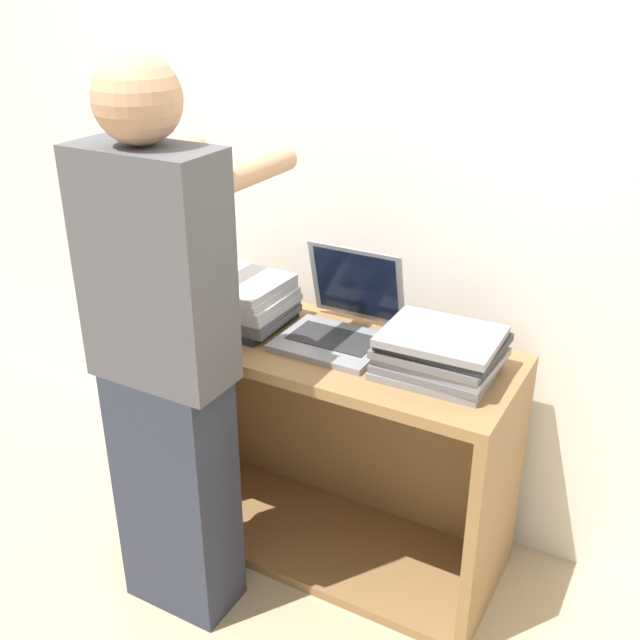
% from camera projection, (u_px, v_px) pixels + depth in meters
% --- Properties ---
extents(ground_plane, '(12.00, 12.00, 0.00)m').
position_uv_depth(ground_plane, '(295.00, 588.00, 2.49)').
color(ground_plane, tan).
extents(wall_back, '(8.00, 0.05, 2.40)m').
position_uv_depth(wall_back, '(383.00, 194.00, 2.45)').
color(wall_back, silver).
rests_on(wall_back, ground_plane).
extents(cart, '(1.17, 0.50, 0.80)m').
position_uv_depth(cart, '(340.00, 441.00, 2.57)').
color(cart, olive).
rests_on(cart, ground_plane).
extents(laptop_open, '(0.33, 0.34, 0.28)m').
position_uv_depth(laptop_open, '(340.00, 323.00, 2.37)').
color(laptop_open, gray).
rests_on(laptop_open, cart).
extents(laptop_stack_left, '(0.35, 0.29, 0.16)m').
position_uv_depth(laptop_stack_left, '(237.00, 300.00, 2.47)').
color(laptop_stack_left, '#232326').
rests_on(laptop_stack_left, cart).
extents(laptop_stack_right, '(0.35, 0.29, 0.13)m').
position_uv_depth(laptop_stack_right, '(440.00, 353.00, 2.16)').
color(laptop_stack_right, gray).
rests_on(laptop_stack_right, cart).
extents(person, '(0.40, 0.53, 1.70)m').
position_uv_depth(person, '(166.00, 364.00, 2.11)').
color(person, '#2D3342').
rests_on(person, ground_plane).
extents(inventory_tag, '(0.06, 0.02, 0.01)m').
position_uv_depth(inventory_tag, '(223.00, 284.00, 2.38)').
color(inventory_tag, red).
rests_on(inventory_tag, laptop_stack_left).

